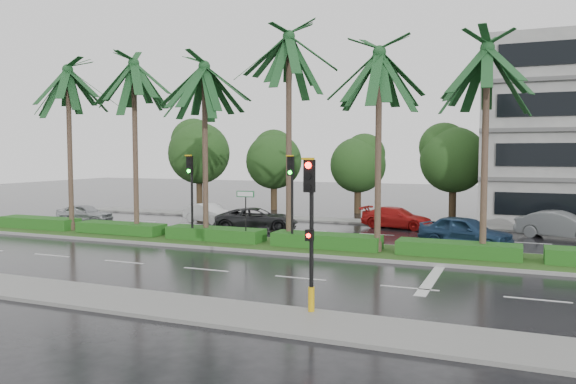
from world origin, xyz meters
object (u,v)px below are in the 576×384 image
at_px(car_white, 209,213).
at_px(car_red, 397,218).
at_px(car_blue, 465,232).
at_px(signal_near, 310,228).
at_px(car_grey, 561,225).
at_px(street_sign, 246,204).
at_px(car_silver, 85,213).
at_px(signal_median_left, 191,185).
at_px(car_darkgrey, 257,219).

height_order(car_white, car_red, car_red).
bearing_deg(car_blue, car_white, 98.51).
relative_size(signal_near, car_grey, 0.98).
xyz_separation_m(street_sign, car_white, (-6.48, 7.45, -1.49)).
bearing_deg(signal_near, car_white, 127.89).
bearing_deg(car_white, car_grey, -66.45).
distance_m(signal_near, car_silver, 25.47).
relative_size(signal_median_left, car_red, 0.99).
bearing_deg(signal_near, car_grey, 68.06).
xyz_separation_m(signal_near, car_red, (-1.50, 19.52, -1.86)).
bearing_deg(signal_near, car_red, 94.39).
bearing_deg(street_sign, signal_median_left, -176.53).
bearing_deg(signal_median_left, car_darkgrey, 79.64).
bearing_deg(car_red, car_grey, -86.12).
height_order(street_sign, car_grey, street_sign).
distance_m(car_silver, car_blue, 24.05).
relative_size(car_silver, car_grey, 0.83).
distance_m(car_darkgrey, car_grey, 16.81).
height_order(signal_near, street_sign, signal_near).
bearing_deg(car_red, car_white, 110.02).
height_order(car_blue, car_grey, car_blue).
distance_m(signal_near, signal_median_left, 13.93).
distance_m(signal_median_left, car_silver, 12.17).
xyz_separation_m(signal_median_left, car_silver, (-11.04, 4.54, -2.37)).
xyz_separation_m(car_white, car_blue, (16.48, -3.48, 0.13)).
height_order(signal_median_left, car_white, signal_median_left).
xyz_separation_m(signal_near, car_grey, (7.50, 18.62, -1.77)).
relative_size(signal_near, street_sign, 1.68).
distance_m(car_silver, car_grey, 28.88).
height_order(street_sign, car_silver, street_sign).
bearing_deg(car_silver, signal_median_left, -119.94).
bearing_deg(car_white, street_sign, -118.98).
distance_m(signal_median_left, street_sign, 3.13).
xyz_separation_m(signal_near, car_silver, (-21.04, 14.23, -1.87)).
relative_size(signal_near, car_darkgrey, 0.90).
height_order(street_sign, car_darkgrey, street_sign).
bearing_deg(car_grey, car_red, 101.45).
bearing_deg(car_grey, signal_median_left, 134.21).
distance_m(car_white, car_grey, 21.02).
bearing_deg(signal_median_left, car_red, 49.15).
relative_size(car_silver, car_white, 0.96).
relative_size(street_sign, car_grey, 0.58).
xyz_separation_m(street_sign, car_grey, (14.50, 8.75, -1.39)).
bearing_deg(car_silver, signal_near, -131.66).
relative_size(signal_near, signal_median_left, 1.00).
relative_size(car_darkgrey, car_blue, 1.08).
bearing_deg(car_darkgrey, car_white, 47.97).
bearing_deg(car_silver, car_red, -82.44).
distance_m(car_darkgrey, car_blue, 12.06).
xyz_separation_m(signal_median_left, street_sign, (3.00, 0.18, -0.87)).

